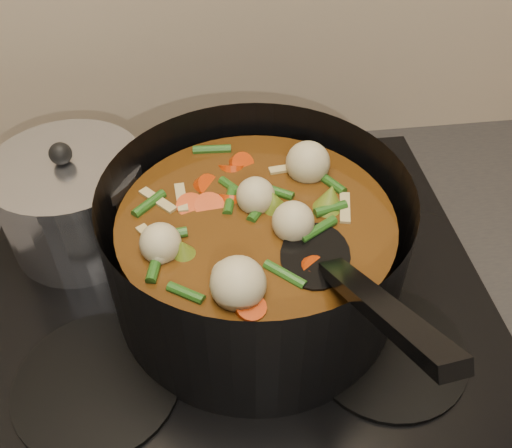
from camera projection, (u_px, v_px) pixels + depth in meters
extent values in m
cube|color=black|center=(235.00, 300.00, 0.75)|extent=(2.64, 0.64, 0.05)
cube|color=black|center=(234.00, 283.00, 0.73)|extent=(0.62, 0.54, 0.02)
cylinder|color=black|center=(97.00, 382.00, 0.61)|extent=(0.18, 0.18, 0.01)
cylinder|color=black|center=(386.00, 350.00, 0.64)|extent=(0.18, 0.18, 0.01)
cylinder|color=black|center=(110.00, 217.00, 0.80)|extent=(0.18, 0.18, 0.01)
cylinder|color=black|center=(334.00, 198.00, 0.83)|extent=(0.18, 0.18, 0.01)
cylinder|color=black|center=(256.00, 246.00, 0.65)|extent=(0.35, 0.35, 0.17)
cylinder|color=black|center=(256.00, 289.00, 0.70)|extent=(0.33, 0.33, 0.01)
cylinder|color=#4C280D|center=(256.00, 254.00, 0.66)|extent=(0.30, 0.30, 0.12)
cylinder|color=#D63D0A|center=(296.00, 217.00, 0.62)|extent=(0.03, 0.04, 0.03)
cylinder|color=#D63D0A|center=(281.00, 177.00, 0.67)|extent=(0.05, 0.04, 0.03)
cylinder|color=#D63D0A|center=(195.00, 169.00, 0.68)|extent=(0.05, 0.05, 0.03)
cylinder|color=#D63D0A|center=(199.00, 228.00, 0.61)|extent=(0.04, 0.04, 0.03)
cylinder|color=#D63D0A|center=(225.00, 286.00, 0.55)|extent=(0.04, 0.04, 0.03)
cylinder|color=#D63D0A|center=(285.00, 242.00, 0.59)|extent=(0.05, 0.05, 0.03)
cylinder|color=#D63D0A|center=(325.00, 208.00, 0.63)|extent=(0.04, 0.04, 0.03)
cylinder|color=#D63D0A|center=(279.00, 158.00, 0.70)|extent=(0.04, 0.04, 0.03)
cylinder|color=#D63D0A|center=(216.00, 195.00, 0.65)|extent=(0.05, 0.05, 0.03)
sphere|color=beige|center=(320.00, 205.00, 0.61)|extent=(0.05, 0.05, 0.05)
sphere|color=beige|center=(245.00, 170.00, 0.66)|extent=(0.05, 0.05, 0.05)
sphere|color=beige|center=(191.00, 221.00, 0.60)|extent=(0.05, 0.05, 0.05)
sphere|color=beige|center=(277.00, 256.00, 0.56)|extent=(0.05, 0.05, 0.05)
sphere|color=beige|center=(316.00, 195.00, 0.63)|extent=(0.05, 0.05, 0.05)
cone|color=olive|center=(285.00, 279.00, 0.55)|extent=(0.05, 0.05, 0.04)
cone|color=olive|center=(336.00, 194.00, 0.64)|extent=(0.05, 0.05, 0.04)
cone|color=olive|center=(224.00, 164.00, 0.68)|extent=(0.05, 0.05, 0.04)
cone|color=olive|center=(172.00, 243.00, 0.58)|extent=(0.05, 0.05, 0.04)
cone|color=olive|center=(305.00, 273.00, 0.55)|extent=(0.05, 0.05, 0.04)
cylinder|color=#27601C|center=(281.00, 190.00, 0.64)|extent=(0.01, 0.04, 0.01)
cylinder|color=#27601C|center=(231.00, 154.00, 0.69)|extent=(0.04, 0.04, 0.01)
cylinder|color=#27601C|center=(182.00, 191.00, 0.64)|extent=(0.05, 0.02, 0.01)
cylinder|color=#27601C|center=(192.00, 234.00, 0.59)|extent=(0.03, 0.04, 0.01)
cylinder|color=#27601C|center=(240.00, 249.00, 0.58)|extent=(0.03, 0.04, 0.01)
cylinder|color=#27601C|center=(318.00, 287.00, 0.54)|extent=(0.05, 0.02, 0.01)
cylinder|color=#27601C|center=(343.00, 227.00, 0.60)|extent=(0.04, 0.04, 0.01)
cylinder|color=#27601C|center=(306.00, 189.00, 0.65)|extent=(0.01, 0.04, 0.01)
cylinder|color=#27601C|center=(258.00, 185.00, 0.65)|extent=(0.04, 0.04, 0.01)
cylinder|color=#27601C|center=(186.00, 170.00, 0.67)|extent=(0.05, 0.02, 0.01)
cylinder|color=#27601C|center=(169.00, 221.00, 0.61)|extent=(0.03, 0.05, 0.01)
cylinder|color=#27601C|center=(214.00, 256.00, 0.57)|extent=(0.03, 0.04, 0.01)
cylinder|color=#27601C|center=(267.00, 249.00, 0.58)|extent=(0.05, 0.02, 0.01)
cube|color=tan|center=(180.00, 229.00, 0.60)|extent=(0.05, 0.01, 0.00)
cube|color=tan|center=(281.00, 272.00, 0.56)|extent=(0.02, 0.05, 0.00)
cube|color=tan|center=(326.00, 199.00, 0.63)|extent=(0.05, 0.03, 0.00)
cube|color=tan|center=(228.00, 172.00, 0.67)|extent=(0.04, 0.04, 0.00)
cube|color=tan|center=(184.00, 241.00, 0.59)|extent=(0.03, 0.05, 0.00)
ellipsoid|color=black|center=(315.00, 257.00, 0.58)|extent=(0.09, 0.11, 0.01)
cube|color=black|center=(379.00, 307.00, 0.46)|extent=(0.05, 0.20, 0.12)
cylinder|color=silver|center=(76.00, 206.00, 0.73)|extent=(0.18, 0.18, 0.11)
cylinder|color=silver|center=(64.00, 167.00, 0.69)|extent=(0.19, 0.19, 0.01)
sphere|color=black|center=(60.00, 154.00, 0.67)|extent=(0.03, 0.03, 0.03)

